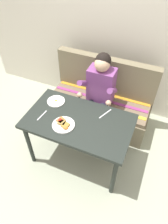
{
  "coord_description": "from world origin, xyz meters",
  "views": [
    {
      "loc": [
        0.67,
        -1.41,
        2.41
      ],
      "look_at": [
        0.0,
        0.15,
        0.72
      ],
      "focal_mm": 33.14,
      "sensor_mm": 36.0,
      "label": 1
    }
  ],
  "objects_px": {
    "person": "(99,89)",
    "fork": "(42,115)",
    "knife": "(105,114)",
    "plate_breakfast": "(63,124)",
    "couch": "(100,104)",
    "plate_eggs": "(56,101)",
    "table": "(79,125)"
  },
  "relations": [
    {
      "from": "plate_eggs",
      "to": "fork",
      "type": "height_order",
      "value": "plate_eggs"
    },
    {
      "from": "person",
      "to": "plate_eggs",
      "type": "height_order",
      "value": "person"
    },
    {
      "from": "table",
      "to": "person",
      "type": "height_order",
      "value": "person"
    },
    {
      "from": "table",
      "to": "couch",
      "type": "height_order",
      "value": "couch"
    },
    {
      "from": "person",
      "to": "knife",
      "type": "distance_m",
      "value": 0.44
    },
    {
      "from": "person",
      "to": "plate_breakfast",
      "type": "xyz_separation_m",
      "value": [
        -0.15,
        -0.72,
        0.0
      ]
    },
    {
      "from": "couch",
      "to": "fork",
      "type": "distance_m",
      "value": 1.04
    },
    {
      "from": "knife",
      "to": "table",
      "type": "bearing_deg",
      "value": -115.73
    },
    {
      "from": "table",
      "to": "knife",
      "type": "height_order",
      "value": "knife"
    },
    {
      "from": "fork",
      "to": "knife",
      "type": "relative_size",
      "value": 0.85
    },
    {
      "from": "person",
      "to": "fork",
      "type": "bearing_deg",
      "value": -122.25
    },
    {
      "from": "couch",
      "to": "plate_breakfast",
      "type": "xyz_separation_m",
      "value": [
        -0.12,
        -0.9,
        0.41
      ]
    },
    {
      "from": "person",
      "to": "plate_breakfast",
      "type": "bearing_deg",
      "value": -101.45
    },
    {
      "from": "person",
      "to": "plate_eggs",
      "type": "distance_m",
      "value": 0.58
    },
    {
      "from": "knife",
      "to": "fork",
      "type": "bearing_deg",
      "value": -131.44
    },
    {
      "from": "plate_breakfast",
      "to": "knife",
      "type": "distance_m",
      "value": 0.5
    },
    {
      "from": "table",
      "to": "plate_breakfast",
      "type": "height_order",
      "value": "plate_breakfast"
    },
    {
      "from": "person",
      "to": "couch",
      "type": "bearing_deg",
      "value": 97.87
    },
    {
      "from": "table",
      "to": "plate_eggs",
      "type": "bearing_deg",
      "value": 155.94
    },
    {
      "from": "couch",
      "to": "person",
      "type": "bearing_deg",
      "value": -82.13
    },
    {
      "from": "person",
      "to": "knife",
      "type": "bearing_deg",
      "value": -60.49
    },
    {
      "from": "couch",
      "to": "person",
      "type": "relative_size",
      "value": 1.19
    },
    {
      "from": "person",
      "to": "fork",
      "type": "height_order",
      "value": "person"
    },
    {
      "from": "plate_breakfast",
      "to": "fork",
      "type": "xyz_separation_m",
      "value": [
        -0.29,
        0.03,
        -0.01
      ]
    },
    {
      "from": "plate_breakfast",
      "to": "plate_eggs",
      "type": "relative_size",
      "value": 1.15
    },
    {
      "from": "couch",
      "to": "fork",
      "type": "bearing_deg",
      "value": -115.43
    },
    {
      "from": "couch",
      "to": "plate_breakfast",
      "type": "height_order",
      "value": "couch"
    },
    {
      "from": "plate_breakfast",
      "to": "plate_eggs",
      "type": "distance_m",
      "value": 0.4
    },
    {
      "from": "table",
      "to": "knife",
      "type": "bearing_deg",
      "value": 41.22
    },
    {
      "from": "couch",
      "to": "plate_eggs",
      "type": "height_order",
      "value": "couch"
    },
    {
      "from": "plate_breakfast",
      "to": "fork",
      "type": "distance_m",
      "value": 0.29
    },
    {
      "from": "couch",
      "to": "person",
      "type": "xyz_separation_m",
      "value": [
        0.02,
        -0.17,
        0.41
      ]
    }
  ]
}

